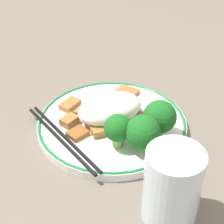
# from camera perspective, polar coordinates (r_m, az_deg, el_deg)

# --- Properties ---
(ground_plane) EXTENTS (3.00, 3.00, 0.00)m
(ground_plane) POSITION_cam_1_polar(r_m,az_deg,el_deg) (0.65, 0.00, -2.46)
(ground_plane) COLOR #665B51
(plate) EXTENTS (0.25, 0.25, 0.02)m
(plate) POSITION_cam_1_polar(r_m,az_deg,el_deg) (0.64, 0.00, -1.83)
(plate) COLOR white
(plate) RESTS_ON ground_plane
(rice_mound) EXTENTS (0.11, 0.07, 0.04)m
(rice_mound) POSITION_cam_1_polar(r_m,az_deg,el_deg) (0.63, -0.28, 0.56)
(rice_mound) COLOR white
(rice_mound) RESTS_ON plate
(broccoli_back_left) EXTENTS (0.04, 0.04, 0.06)m
(broccoli_back_left) POSITION_cam_1_polar(r_m,az_deg,el_deg) (0.57, 0.90, -2.56)
(broccoli_back_left) COLOR #7FB756
(broccoli_back_left) RESTS_ON plate
(broccoli_back_center) EXTENTS (0.05, 0.05, 0.06)m
(broccoli_back_center) POSITION_cam_1_polar(r_m,az_deg,el_deg) (0.56, 4.72, -3.15)
(broccoli_back_center) COLOR #7FB756
(broccoli_back_center) RESTS_ON plate
(broccoli_back_right) EXTENTS (0.05, 0.05, 0.06)m
(broccoli_back_right) POSITION_cam_1_polar(r_m,az_deg,el_deg) (0.59, 7.29, -0.77)
(broccoli_back_right) COLOR #7FB756
(broccoli_back_right) RESTS_ON plate
(meat_near_front) EXTENTS (0.04, 0.04, 0.01)m
(meat_near_front) POSITION_cam_1_polar(r_m,az_deg,el_deg) (0.67, -6.44, 1.13)
(meat_near_front) COLOR #9E6633
(meat_near_front) RESTS_ON plate
(meat_near_left) EXTENTS (0.02, 0.04, 0.01)m
(meat_near_left) POSITION_cam_1_polar(r_m,az_deg,el_deg) (0.67, 2.83, 1.41)
(meat_near_left) COLOR #9E6633
(meat_near_left) RESTS_ON plate
(meat_near_right) EXTENTS (0.04, 0.05, 0.01)m
(meat_near_right) POSITION_cam_1_polar(r_m,az_deg,el_deg) (0.71, 2.36, 3.14)
(meat_near_right) COLOR #9E6633
(meat_near_right) RESTS_ON plate
(meat_near_back) EXTENTS (0.05, 0.04, 0.01)m
(meat_near_back) POSITION_cam_1_polar(r_m,az_deg,el_deg) (0.65, -3.99, 0.12)
(meat_near_back) COLOR #9E6633
(meat_near_back) RESTS_ON plate
(meat_on_rice_edge) EXTENTS (0.04, 0.03, 0.01)m
(meat_on_rice_edge) POSITION_cam_1_polar(r_m,az_deg,el_deg) (0.61, -5.27, -3.26)
(meat_on_rice_edge) COLOR brown
(meat_on_rice_edge) RESTS_ON plate
(meat_mid_left) EXTENTS (0.04, 0.04, 0.01)m
(meat_mid_left) POSITION_cam_1_polar(r_m,az_deg,el_deg) (0.64, 3.36, -0.95)
(meat_mid_left) COLOR brown
(meat_mid_left) RESTS_ON plate
(meat_mid_right) EXTENTS (0.02, 0.03, 0.01)m
(meat_mid_right) POSITION_cam_1_polar(r_m,az_deg,el_deg) (0.61, -2.33, -2.68)
(meat_mid_right) COLOR #9E6633
(meat_mid_right) RESTS_ON plate
(meat_far_scatter) EXTENTS (0.03, 0.03, 0.01)m
(meat_far_scatter) POSITION_cam_1_polar(r_m,az_deg,el_deg) (0.63, -6.52, -1.35)
(meat_far_scatter) COLOR #9E6633
(meat_far_scatter) RESTS_ON plate
(chopsticks) EXTENTS (0.06, 0.20, 0.01)m
(chopsticks) POSITION_cam_1_polar(r_m,az_deg,el_deg) (0.60, -7.57, -3.97)
(chopsticks) COLOR black
(chopsticks) RESTS_ON plate
(drinking_glass) EXTENTS (0.07, 0.07, 0.11)m
(drinking_glass) POSITION_cam_1_polar(r_m,az_deg,el_deg) (0.48, 9.14, -11.08)
(drinking_glass) COLOR silver
(drinking_glass) RESTS_ON ground_plane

